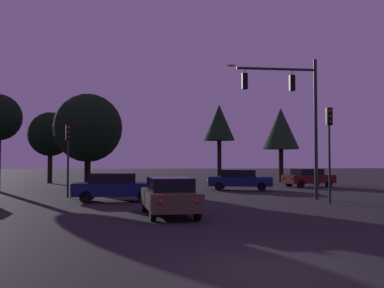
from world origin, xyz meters
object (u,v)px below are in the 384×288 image
Objects in this scene: car_crossing_left at (115,187)px; car_far_lane at (240,179)px; car_parked_lot at (308,177)px; tree_left_far at (50,134)px; traffic_signal_mast_arm at (293,104)px; tree_right_cluster at (88,128)px; tree_lot_edge at (219,123)px; traffic_light_corner_left at (68,146)px; tree_behind_sign at (281,129)px; traffic_light_corner_right at (329,136)px; car_nearside_lane at (169,196)px.

car_crossing_left is 0.92× the size of car_far_lane.
tree_left_far is at bearing 158.09° from car_parked_lot.
car_far_lane and car_parked_lot have the same top height.
tree_right_cluster is at bearing 145.03° from traffic_signal_mast_arm.
car_parked_lot is at bearing 64.09° from traffic_signal_mast_arm.
tree_left_far is 0.84× the size of tree_lot_edge.
traffic_light_corner_left is 0.61× the size of tree_right_cluster.
tree_behind_sign is at bearing 86.58° from car_parked_lot.
traffic_light_corner_right is at bearing -67.36° from traffic_signal_mast_arm.
traffic_light_corner_left is at bearing 158.44° from traffic_light_corner_right.
tree_left_far is 17.37m from tree_lot_edge.
car_far_lane is 11.71m from tree_right_cluster.
tree_lot_edge is at bearing 65.96° from car_crossing_left.
car_far_lane is at bearing 65.83° from car_nearside_lane.
tree_left_far is (-7.11, 20.00, 3.92)m from car_crossing_left.
traffic_light_corner_left is at bearing 119.87° from car_nearside_lane.
car_far_lane is at bearing 41.75° from car_crossing_left.
tree_lot_edge is at bearing 114.72° from car_parked_lot.
car_parked_lot is (5.39, 11.09, -4.56)m from traffic_signal_mast_arm.
car_crossing_left is at bearing -70.42° from tree_left_far.
tree_left_far is (-18.02, 22.50, 1.28)m from traffic_light_corner_right.
car_crossing_left is (-2.42, 6.28, -0.00)m from car_nearside_lane.
tree_behind_sign is (5.88, 19.35, 0.04)m from traffic_signal_mast_arm.
car_nearside_lane and car_parked_lot have the same top height.
tree_lot_edge reaches higher than tree_right_cluster.
tree_behind_sign is at bearing 77.36° from traffic_light_corner_right.
tree_left_far is (-9.53, 26.29, 3.92)m from car_nearside_lane.
car_crossing_left is (-9.90, 0.10, -4.56)m from traffic_signal_mast_arm.
traffic_light_corner_left is at bearing -138.86° from tree_behind_sign.
car_crossing_left is at bearing 167.10° from traffic_light_corner_right.
traffic_light_corner_left is 0.88× the size of traffic_light_corner_right.
car_crossing_left is 11.71m from car_far_lane.
car_crossing_left is at bearing -45.65° from traffic_light_corner_left.
tree_right_cluster reaches higher than car_parked_lot.
tree_lot_edge is at bearing 8.13° from tree_left_far.
tree_behind_sign reaches higher than car_nearside_lane.
traffic_signal_mast_arm is 3.23m from traffic_light_corner_right.
car_far_lane is at bearing 22.65° from traffic_light_corner_left.
car_nearside_lane is (-7.48, -6.19, -4.55)m from traffic_signal_mast_arm.
traffic_signal_mast_arm reaches higher than traffic_light_corner_right.
car_crossing_left is at bearing -144.28° from car_parked_lot.
car_crossing_left is 18.83m from car_parked_lot.
traffic_signal_mast_arm is 1.85× the size of traffic_light_corner_left.
tree_lot_edge reaches higher than traffic_light_corner_right.
traffic_light_corner_left is 0.57× the size of tree_behind_sign.
car_nearside_lane is at bearing -126.68° from car_parked_lot.
tree_right_cluster is at bearing 176.57° from car_far_lane.
car_far_lane is 20.39m from tree_left_far.
car_parked_lot is at bearing 53.32° from car_nearside_lane.
traffic_light_corner_left is 17.65m from tree_left_far.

